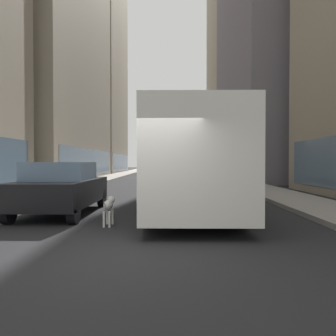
% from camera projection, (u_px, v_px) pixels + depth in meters
% --- Properties ---
extents(ground_plane, '(120.00, 120.00, 0.00)m').
position_uv_depth(ground_plane, '(167.00, 175.00, 40.96)').
color(ground_plane, '#232326').
extents(sidewalk_left, '(2.40, 110.00, 0.15)m').
position_uv_depth(sidewalk_left, '(121.00, 174.00, 41.03)').
color(sidewalk_left, '#ADA89E').
rests_on(sidewalk_left, ground).
extents(sidewalk_right, '(2.40, 110.00, 0.15)m').
position_uv_depth(sidewalk_right, '(213.00, 174.00, 40.89)').
color(sidewalk_right, '#9E9991').
rests_on(sidewalk_right, ground).
extents(building_left_mid, '(10.05, 19.33, 27.45)m').
position_uv_depth(building_left_mid, '(36.00, 31.00, 30.44)').
color(building_left_mid, '#A0937F').
rests_on(building_left_mid, ground).
extents(building_left_far, '(9.85, 15.29, 32.95)m').
position_uv_depth(building_left_far, '(88.00, 62.00, 49.06)').
color(building_left_far, '#A0937F').
rests_on(building_left_far, ground).
extents(building_right_mid, '(11.76, 17.50, 25.35)m').
position_uv_depth(building_right_mid, '(292.00, 45.00, 31.01)').
color(building_right_mid, slate).
rests_on(building_right_mid, ground).
extents(building_right_far, '(10.07, 19.24, 38.20)m').
position_uv_depth(building_right_far, '(246.00, 47.00, 50.00)').
color(building_right_far, '#A0937F').
rests_on(building_right_far, ground).
extents(transit_bus, '(2.78, 11.53, 3.05)m').
position_uv_depth(transit_bus, '(187.00, 158.00, 12.29)').
color(transit_bus, silver).
rests_on(transit_bus, ground).
extents(car_black_suv, '(1.94, 4.30, 1.62)m').
position_uv_depth(car_black_suv, '(62.00, 188.00, 10.28)').
color(car_black_suv, black).
rests_on(car_black_suv, ground).
extents(car_white_van, '(1.74, 4.76, 1.62)m').
position_uv_depth(car_white_van, '(187.00, 167.00, 47.86)').
color(car_white_van, silver).
rests_on(car_white_van, ground).
extents(car_silver_sedan, '(1.71, 3.96, 1.62)m').
position_uv_depth(car_silver_sedan, '(189.00, 168.00, 41.08)').
color(car_silver_sedan, '#B7BABF').
rests_on(car_silver_sedan, ground).
extents(box_truck, '(2.30, 7.50, 3.05)m').
position_uv_depth(box_truck, '(195.00, 162.00, 31.35)').
color(box_truck, '#19519E').
rests_on(box_truck, ground).
extents(dalmatian_dog, '(0.22, 0.96, 0.72)m').
position_uv_depth(dalmatian_dog, '(109.00, 205.00, 8.44)').
color(dalmatian_dog, white).
rests_on(dalmatian_dog, ground).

